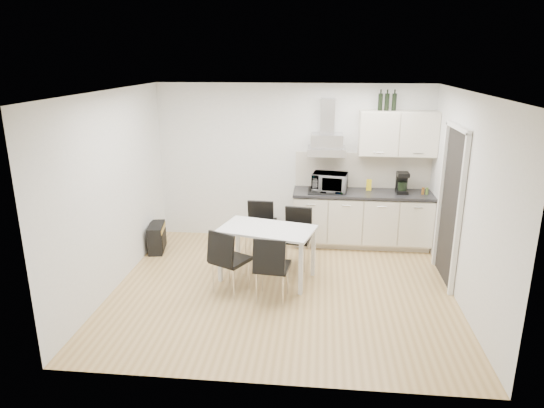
# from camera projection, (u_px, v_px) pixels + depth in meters

# --- Properties ---
(ground) EXTENTS (4.50, 4.50, 0.00)m
(ground) POSITION_uv_depth(u_px,v_px,m) (283.00, 289.00, 6.54)
(ground) COLOR tan
(ground) RESTS_ON ground
(wall_back) EXTENTS (4.50, 0.10, 2.60)m
(wall_back) POSITION_uv_depth(u_px,v_px,m) (293.00, 163.00, 8.06)
(wall_back) COLOR white
(wall_back) RESTS_ON ground
(wall_front) EXTENTS (4.50, 0.10, 2.60)m
(wall_front) POSITION_uv_depth(u_px,v_px,m) (265.00, 259.00, 4.26)
(wall_front) COLOR white
(wall_front) RESTS_ON ground
(wall_left) EXTENTS (0.10, 4.00, 2.60)m
(wall_left) POSITION_uv_depth(u_px,v_px,m) (113.00, 191.00, 6.38)
(wall_left) COLOR white
(wall_left) RESTS_ON ground
(wall_right) EXTENTS (0.10, 4.00, 2.60)m
(wall_right) POSITION_uv_depth(u_px,v_px,m) (466.00, 201.00, 5.94)
(wall_right) COLOR white
(wall_right) RESTS_ON ground
(ceiling) EXTENTS (4.50, 4.50, 0.00)m
(ceiling) POSITION_uv_depth(u_px,v_px,m) (284.00, 92.00, 5.78)
(ceiling) COLOR white
(ceiling) RESTS_ON wall_back
(doorway) EXTENTS (0.08, 1.04, 2.10)m
(doorway) POSITION_uv_depth(u_px,v_px,m) (449.00, 207.00, 6.54)
(doorway) COLOR white
(doorway) RESTS_ON ground
(kitchenette) EXTENTS (2.22, 0.64, 2.52)m
(kitchenette) POSITION_uv_depth(u_px,v_px,m) (365.00, 197.00, 7.83)
(kitchenette) COLOR beige
(kitchenette) RESTS_ON ground
(dining_table) EXTENTS (1.40, 1.01, 0.75)m
(dining_table) POSITION_uv_depth(u_px,v_px,m) (267.00, 234.00, 6.66)
(dining_table) COLOR white
(dining_table) RESTS_ON ground
(chair_far_left) EXTENTS (0.46, 0.52, 0.88)m
(chair_far_left) POSITION_uv_depth(u_px,v_px,m) (259.00, 232.00, 7.39)
(chair_far_left) COLOR black
(chair_far_left) RESTS_ON ground
(chair_far_right) EXTENTS (0.51, 0.56, 0.88)m
(chair_far_right) POSITION_uv_depth(u_px,v_px,m) (296.00, 239.00, 7.09)
(chair_far_right) COLOR black
(chair_far_right) RESTS_ON ground
(chair_near_left) EXTENTS (0.62, 0.65, 0.88)m
(chair_near_left) POSITION_uv_depth(u_px,v_px,m) (231.00, 261.00, 6.35)
(chair_near_left) COLOR black
(chair_near_left) RESTS_ON ground
(chair_near_right) EXTENTS (0.49, 0.54, 0.88)m
(chair_near_right) POSITION_uv_depth(u_px,v_px,m) (272.00, 267.00, 6.14)
(chair_near_right) COLOR black
(chair_near_right) RESTS_ON ground
(guitar_amp) EXTENTS (0.32, 0.56, 0.44)m
(guitar_amp) POSITION_uv_depth(u_px,v_px,m) (157.00, 238.00, 7.77)
(guitar_amp) COLOR black
(guitar_amp) RESTS_ON ground
(floor_speaker) EXTENTS (0.20, 0.18, 0.34)m
(floor_speaker) POSITION_uv_depth(u_px,v_px,m) (270.00, 228.00, 8.33)
(floor_speaker) COLOR black
(floor_speaker) RESTS_ON ground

